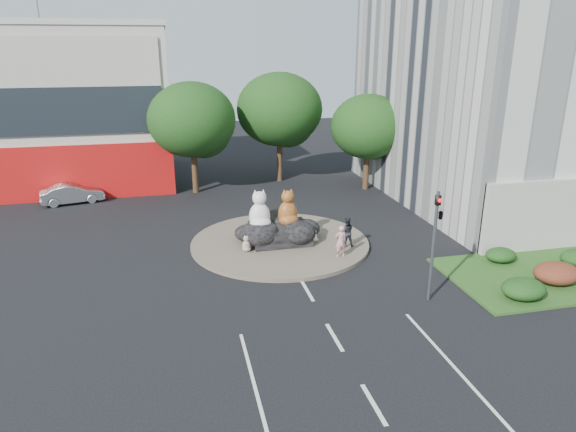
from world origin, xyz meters
name	(u,v)px	position (x,y,z in m)	size (l,w,h in m)	color
ground	(334,337)	(0.00, 0.00, 0.00)	(120.00, 120.00, 0.00)	black
roundabout_island	(280,243)	(0.00, 10.00, 0.10)	(10.00, 10.00, 0.20)	brown
rock_plinth	(280,233)	(0.00, 10.00, 0.65)	(3.20, 2.60, 0.90)	black
shophouse_block	(5,106)	(-18.00, 27.91, 6.18)	(25.20, 12.30, 17.40)	#B9B3A7
grass_verge	(549,274)	(12.00, 3.00, 0.06)	(10.00, 6.00, 0.12)	#1E4617
tree_left	(193,123)	(-3.93, 22.06, 5.25)	(6.46, 6.46, 8.27)	#382314
tree_mid	(280,113)	(3.07, 24.06, 5.56)	(6.84, 6.84, 8.76)	#382314
tree_right	(369,130)	(9.07, 20.06, 4.63)	(5.70, 5.70, 7.30)	#382314
hedge_near_green	(524,289)	(9.00, 1.00, 0.57)	(2.00, 1.60, 0.90)	#133410
hedge_red	(557,273)	(11.50, 2.00, 0.61)	(2.20, 1.76, 0.99)	#511815
hedge_back_green	(501,255)	(10.50, 4.80, 0.48)	(1.60, 1.28, 0.72)	#133410
traffic_light	(438,223)	(5.10, 2.00, 3.62)	(0.44, 1.24, 5.00)	#595B60
street_lamp	(512,162)	(12.82, 8.00, 4.55)	(2.34, 0.22, 8.06)	#595B60
cat_white	(260,209)	(-1.17, 9.82, 2.22)	(1.34, 1.17, 2.24)	silver
cat_tabby	(288,207)	(0.47, 10.09, 2.15)	(1.27, 1.10, 2.11)	#C37D28
kitten_calico	(246,243)	(-2.07, 8.95, 0.65)	(0.54, 0.47, 0.91)	silver
kitten_white	(314,235)	(1.86, 9.51, 0.58)	(0.45, 0.39, 0.75)	silver
pedestrian_pink	(341,241)	(2.60, 7.10, 1.05)	(0.62, 0.41, 1.71)	#D1878B
pedestrian_dark	(347,232)	(3.39, 8.42, 1.03)	(0.81, 0.63, 1.66)	black
parked_car	(72,194)	(-12.70, 21.11, 0.70)	(1.48, 4.26, 1.40)	#ADB0B5
litter_bin	(512,288)	(8.67, 1.32, 0.48)	(0.51, 0.51, 0.71)	black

